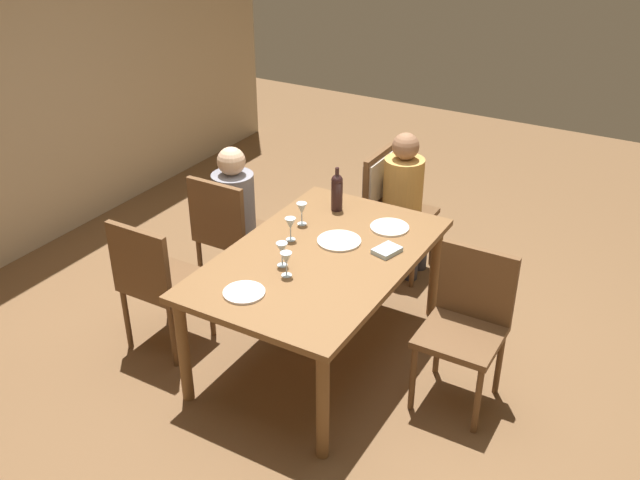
{
  "coord_description": "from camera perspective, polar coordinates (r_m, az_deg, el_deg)",
  "views": [
    {
      "loc": [
        -3.18,
        -1.84,
        2.84
      ],
      "look_at": [
        0.0,
        0.0,
        0.82
      ],
      "focal_mm": 40.02,
      "sensor_mm": 36.0,
      "label": 1
    }
  ],
  "objects": [
    {
      "name": "ground_plane",
      "position": [
        4.64,
        0.0,
        -8.95
      ],
      "size": [
        10.0,
        10.0,
        0.0
      ],
      "primitive_type": "plane",
      "color": "brown"
    },
    {
      "name": "dining_table",
      "position": [
        4.28,
        0.0,
        -2.09
      ],
      "size": [
        1.66,
        1.05,
        0.72
      ],
      "color": "brown",
      "rests_on": "ground_plane"
    },
    {
      "name": "chair_far_right",
      "position": [
        4.99,
        -7.38,
        0.95
      ],
      "size": [
        0.44,
        0.44,
        0.92
      ],
      "rotation": [
        0.0,
        0.0,
        -1.57
      ],
      "color": "brown",
      "rests_on": "ground_plane"
    },
    {
      "name": "chair_right_end",
      "position": [
        5.31,
        5.4,
        3.6
      ],
      "size": [
        0.44,
        0.46,
        0.92
      ],
      "rotation": [
        0.0,
        0.0,
        3.14
      ],
      "color": "brown",
      "rests_on": "ground_plane"
    },
    {
      "name": "chair_near",
      "position": [
        4.11,
        11.69,
        -6.09
      ],
      "size": [
        0.44,
        0.44,
        0.92
      ],
      "rotation": [
        0.0,
        0.0,
        1.57
      ],
      "color": "brown",
      "rests_on": "ground_plane"
    },
    {
      "name": "chair_far_left",
      "position": [
        4.5,
        -13.05,
        -2.92
      ],
      "size": [
        0.44,
        0.44,
        0.92
      ],
      "rotation": [
        0.0,
        0.0,
        -1.57
      ],
      "color": "brown",
      "rests_on": "ground_plane"
    },
    {
      "name": "person_woman_host",
      "position": [
        5.02,
        -6.69,
        2.54
      ],
      "size": [
        0.33,
        0.29,
        1.1
      ],
      "rotation": [
        0.0,
        0.0,
        -1.57
      ],
      "color": "#33333D",
      "rests_on": "ground_plane"
    },
    {
      "name": "person_man_bearded",
      "position": [
        5.24,
        6.9,
        3.69
      ],
      "size": [
        0.29,
        0.33,
        1.1
      ],
      "rotation": [
        0.0,
        0.0,
        3.14
      ],
      "color": "#33333D",
      "rests_on": "ground_plane"
    },
    {
      "name": "wine_bottle_tall_green",
      "position": [
        4.72,
        1.36,
        3.94
      ],
      "size": [
        0.08,
        0.08,
        0.3
      ],
      "color": "black",
      "rests_on": "dining_table"
    },
    {
      "name": "wine_glass_near_left",
      "position": [
        4.09,
        -3.06,
        -0.77
      ],
      "size": [
        0.07,
        0.07,
        0.15
      ],
      "color": "silver",
      "rests_on": "dining_table"
    },
    {
      "name": "wine_glass_centre",
      "position": [
        4.36,
        -2.38,
        1.25
      ],
      "size": [
        0.07,
        0.07,
        0.15
      ],
      "color": "silver",
      "rests_on": "dining_table"
    },
    {
      "name": "wine_glass_near_right",
      "position": [
        3.99,
        -2.72,
        -1.55
      ],
      "size": [
        0.07,
        0.07,
        0.15
      ],
      "color": "silver",
      "rests_on": "dining_table"
    },
    {
      "name": "wine_glass_far",
      "position": [
        4.54,
        -1.47,
        2.47
      ],
      "size": [
        0.07,
        0.07,
        0.15
      ],
      "color": "silver",
      "rests_on": "dining_table"
    },
    {
      "name": "dinner_plate_host",
      "position": [
        4.38,
        1.54,
        -0.07
      ],
      "size": [
        0.27,
        0.27,
        0.01
      ],
      "primitive_type": "cylinder",
      "color": "silver",
      "rests_on": "dining_table"
    },
    {
      "name": "dinner_plate_guest_left",
      "position": [
        4.55,
        5.59,
        1.01
      ],
      "size": [
        0.25,
        0.25,
        0.01
      ],
      "primitive_type": "cylinder",
      "color": "white",
      "rests_on": "dining_table"
    },
    {
      "name": "dinner_plate_guest_right",
      "position": [
        3.9,
        -6.09,
        -4.2
      ],
      "size": [
        0.23,
        0.23,
        0.01
      ],
      "primitive_type": "cylinder",
      "color": "white",
      "rests_on": "dining_table"
    },
    {
      "name": "folded_napkin",
      "position": [
        4.27,
        5.38,
        -0.83
      ],
      "size": [
        0.19,
        0.16,
        0.03
      ],
      "primitive_type": "cube",
      "rotation": [
        0.0,
        0.0,
        -0.27
      ],
      "color": "#ADC6D6",
      "rests_on": "dining_table"
    }
  ]
}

